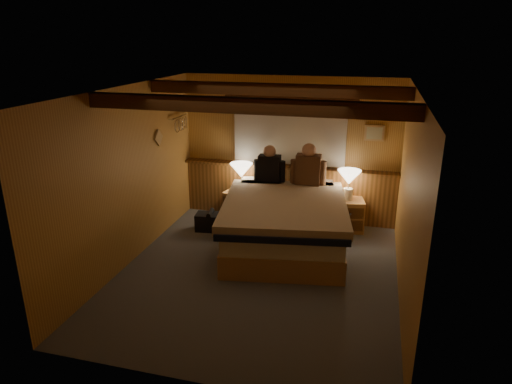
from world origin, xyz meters
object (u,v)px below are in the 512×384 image
(person_right, at_px, (308,168))
(duffel_bag, at_px, (211,222))
(bed, at_px, (285,222))
(person_left, at_px, (269,167))
(lamp_left, at_px, (241,172))
(nightstand_left, at_px, (239,205))
(nightstand_right, at_px, (348,215))
(lamp_right, at_px, (349,179))

(person_right, relative_size, duffel_bag, 1.39)
(bed, height_order, person_left, person_left)
(duffel_bag, bearing_deg, lamp_left, 51.25)
(nightstand_left, height_order, person_left, person_left)
(person_left, bearing_deg, nightstand_right, 2.59)
(lamp_left, xyz_separation_m, lamp_right, (1.77, 0.01, 0.02))
(person_left, bearing_deg, lamp_right, 3.34)
(bed, height_order, duffel_bag, bed)
(nightstand_left, bearing_deg, lamp_left, 1.09)
(lamp_left, xyz_separation_m, duffel_bag, (-0.36, -0.58, -0.70))
(bed, bearing_deg, person_left, 108.90)
(bed, xyz_separation_m, person_right, (0.21, 0.79, 0.63))
(nightstand_left, relative_size, lamp_left, 1.05)
(nightstand_left, height_order, duffel_bag, nightstand_left)
(nightstand_left, distance_m, person_left, 0.94)
(bed, relative_size, nightstand_right, 4.50)
(nightstand_left, relative_size, nightstand_right, 0.95)
(nightstand_right, height_order, person_left, person_left)
(person_left, bearing_deg, bed, -64.16)
(lamp_left, bearing_deg, duffel_bag, -121.47)
(bed, bearing_deg, nightstand_right, 36.62)
(lamp_right, height_order, duffel_bag, lamp_right)
(nightstand_right, height_order, lamp_left, lamp_left)
(lamp_right, xyz_separation_m, person_left, (-1.26, -0.12, 0.14))
(nightstand_left, relative_size, lamp_right, 1.08)
(lamp_right, relative_size, person_right, 0.70)
(lamp_left, bearing_deg, person_right, -4.92)
(bed, relative_size, lamp_left, 4.98)
(duffel_bag, bearing_deg, nightstand_right, 7.84)
(bed, relative_size, nightstand_left, 4.72)
(nightstand_right, distance_m, lamp_left, 1.88)
(lamp_left, bearing_deg, nightstand_left, 169.09)
(bed, height_order, nightstand_right, bed)
(bed, xyz_separation_m, lamp_left, (-0.93, 0.89, 0.45))
(person_left, bearing_deg, person_right, -1.12)
(bed, xyz_separation_m, duffel_bag, (-1.28, 0.31, -0.25))
(lamp_left, bearing_deg, nightstand_right, -0.03)
(person_right, bearing_deg, duffel_bag, -163.61)
(nightstand_left, bearing_deg, bed, -30.82)
(person_left, distance_m, person_right, 0.63)
(nightstand_left, bearing_deg, nightstand_right, 11.69)
(nightstand_right, bearing_deg, duffel_bag, -176.88)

